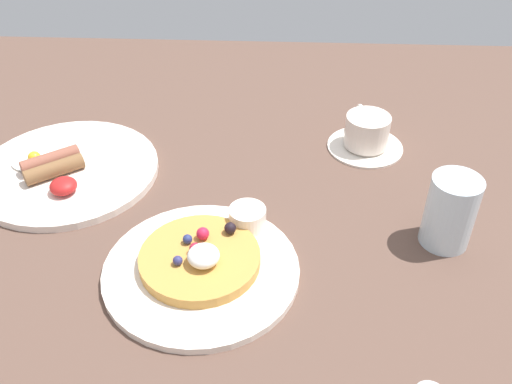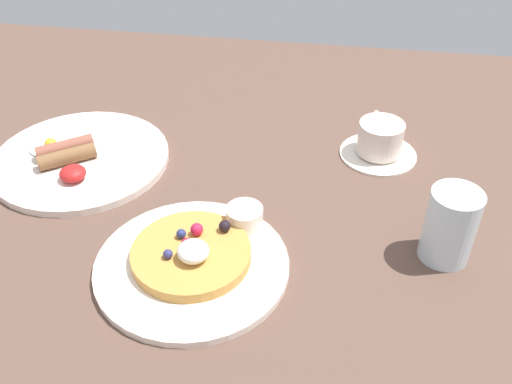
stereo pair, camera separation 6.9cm
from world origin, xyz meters
name	(u,v)px [view 2 (the right image)]	position (x,y,z in m)	size (l,w,h in m)	color
ground_plane	(238,230)	(0.00, 0.00, -0.01)	(2.02, 1.24, 0.03)	brown
pancake_plate	(192,266)	(-0.04, -0.10, 0.01)	(0.25, 0.25, 0.01)	white
pancake_with_berries	(192,253)	(-0.04, -0.09, 0.02)	(0.15, 0.15, 0.04)	#C98D3F
syrup_ramekin	(245,217)	(0.01, -0.02, 0.02)	(0.05, 0.05, 0.03)	white
breakfast_plate	(81,159)	(-0.27, 0.10, 0.01)	(0.28, 0.28, 0.01)	white
fried_breakfast	(64,155)	(-0.29, 0.09, 0.02)	(0.13, 0.12, 0.03)	brown
coffee_saucer	(378,153)	(0.19, 0.20, 0.00)	(0.12, 0.12, 0.01)	white
coffee_cup	(380,137)	(0.19, 0.20, 0.03)	(0.07, 0.10, 0.05)	white
water_glass	(450,226)	(0.28, -0.02, 0.05)	(0.06, 0.06, 0.10)	silver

